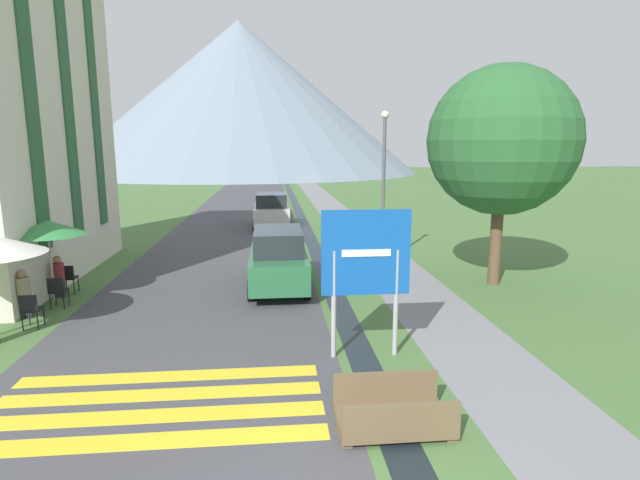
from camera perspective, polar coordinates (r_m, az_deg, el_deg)
The scene contains 18 objects.
ground_plane at distance 25.03m, azimuth -4.19°, elevation 0.88°, with size 160.00×160.00×0.00m, color #476B38.
road at distance 34.97m, azimuth -8.71°, elevation 3.56°, with size 6.40×60.00×0.01m.
footpath at distance 35.17m, azimuth 1.28°, elevation 3.71°, with size 2.20×60.00×0.01m.
drainage_channel at distance 34.97m, azimuth -2.64°, elevation 3.66°, with size 0.60×60.00×0.00m.
crosswalk_marking at distance 9.08m, azimuth -18.00°, elevation -17.48°, with size 5.44×2.54×0.01m.
mountain_distant at distance 86.92m, azimuth -9.11°, elevation 15.72°, with size 58.02×58.02×24.40m.
road_sign at distance 9.90m, azimuth 5.26°, elevation -2.78°, with size 1.77×0.11×3.01m.
footbridge at distance 8.08m, azimuth 8.31°, elevation -18.99°, with size 1.70×1.10×0.65m.
parked_car_near at distance 15.04m, azimuth -4.78°, elevation -2.11°, with size 1.75×4.21×1.82m.
parked_car_far at distance 26.50m, azimuth -5.56°, elevation 3.39°, with size 1.92×4.01×1.82m.
cafe_chair_far_right at distance 16.22m, azimuth -26.83°, elevation -3.73°, with size 0.40×0.40×0.85m.
cafe_chair_middle at distance 14.88m, azimuth -27.82°, elevation -5.03°, with size 0.40×0.40×0.85m.
cafe_chair_near_right at distance 13.51m, azimuth -30.19°, elevation -6.74°, with size 0.40×0.40×0.85m.
cafe_umbrella_middle_green at distance 15.09m, azimuth -28.69°, elevation 1.23°, with size 1.93×1.93×2.29m.
person_seated_near at distance 14.40m, azimuth -30.75°, elevation -5.06°, with size 0.32×0.32×1.25m.
person_seated_far at distance 15.92m, azimuth -27.72°, elevation -3.50°, with size 0.32×0.32×1.20m.
streetlamp at distance 17.86m, azimuth 7.29°, elevation 7.29°, with size 0.28×0.28×5.44m.
tree_by_path at distance 16.00m, azimuth 20.12°, elevation 10.58°, with size 4.43×4.43×6.60m.
Camera 1 is at (-0.58, -4.67, 4.20)m, focal length 28.00 mm.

